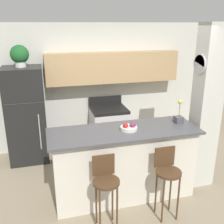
{
  "coord_description": "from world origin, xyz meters",
  "views": [
    {
      "loc": [
        -1.07,
        -3.3,
        2.52
      ],
      "look_at": [
        0.0,
        0.67,
        1.13
      ],
      "focal_mm": 42.0,
      "sensor_mm": 36.0,
      "label": 1
    }
  ],
  "objects_px": {
    "potted_plant_on_fridge": "(20,55)",
    "fruit_bowl": "(129,127)",
    "orchid_vase": "(179,116)",
    "trash_bin": "(61,151)",
    "refrigerator": "(26,115)",
    "bar_stool_right": "(167,173)",
    "stove_range": "(109,129)",
    "bar_stool_left": "(106,183)"
  },
  "relations": [
    {
      "from": "bar_stool_right",
      "to": "bar_stool_left",
      "type": "bearing_deg",
      "value": 180.0
    },
    {
      "from": "potted_plant_on_fridge",
      "to": "fruit_bowl",
      "type": "xyz_separation_m",
      "value": [
        1.49,
        -1.58,
        -0.89
      ]
    },
    {
      "from": "orchid_vase",
      "to": "trash_bin",
      "type": "relative_size",
      "value": 0.97
    },
    {
      "from": "refrigerator",
      "to": "bar_stool_right",
      "type": "height_order",
      "value": "refrigerator"
    },
    {
      "from": "refrigerator",
      "to": "bar_stool_right",
      "type": "bearing_deg",
      "value": -49.42
    },
    {
      "from": "potted_plant_on_fridge",
      "to": "fruit_bowl",
      "type": "relative_size",
      "value": 1.57
    },
    {
      "from": "refrigerator",
      "to": "fruit_bowl",
      "type": "height_order",
      "value": "refrigerator"
    },
    {
      "from": "refrigerator",
      "to": "bar_stool_left",
      "type": "bearing_deg",
      "value": -65.02
    },
    {
      "from": "orchid_vase",
      "to": "trash_bin",
      "type": "xyz_separation_m",
      "value": [
        -1.75,
        1.28,
        -0.99
      ]
    },
    {
      "from": "stove_range",
      "to": "orchid_vase",
      "type": "xyz_separation_m",
      "value": [
        0.72,
        -1.51,
        0.72
      ]
    },
    {
      "from": "orchid_vase",
      "to": "potted_plant_on_fridge",
      "type": "bearing_deg",
      "value": 147.1
    },
    {
      "from": "stove_range",
      "to": "bar_stool_left",
      "type": "bearing_deg",
      "value": -105.38
    },
    {
      "from": "refrigerator",
      "to": "potted_plant_on_fridge",
      "type": "relative_size",
      "value": 4.7
    },
    {
      "from": "stove_range",
      "to": "bar_stool_left",
      "type": "xyz_separation_m",
      "value": [
        -0.59,
        -2.16,
        0.19
      ]
    },
    {
      "from": "potted_plant_on_fridge",
      "to": "orchid_vase",
      "type": "height_order",
      "value": "potted_plant_on_fridge"
    },
    {
      "from": "bar_stool_right",
      "to": "potted_plant_on_fridge",
      "type": "distance_m",
      "value": 3.14
    },
    {
      "from": "potted_plant_on_fridge",
      "to": "orchid_vase",
      "type": "relative_size",
      "value": 1.03
    },
    {
      "from": "bar_stool_right",
      "to": "trash_bin",
      "type": "bearing_deg",
      "value": 123.39
    },
    {
      "from": "refrigerator",
      "to": "trash_bin",
      "type": "distance_m",
      "value": 0.94
    },
    {
      "from": "refrigerator",
      "to": "orchid_vase",
      "type": "height_order",
      "value": "refrigerator"
    },
    {
      "from": "refrigerator",
      "to": "bar_stool_right",
      "type": "xyz_separation_m",
      "value": [
        1.84,
        -2.15,
        -0.25
      ]
    },
    {
      "from": "orchid_vase",
      "to": "trash_bin",
      "type": "bearing_deg",
      "value": 143.85
    },
    {
      "from": "bar_stool_right",
      "to": "potted_plant_on_fridge",
      "type": "xyz_separation_m",
      "value": [
        -1.84,
        2.15,
        1.35
      ]
    },
    {
      "from": "potted_plant_on_fridge",
      "to": "stove_range",
      "type": "bearing_deg",
      "value": 0.3
    },
    {
      "from": "bar_stool_left",
      "to": "bar_stool_right",
      "type": "distance_m",
      "value": 0.84
    },
    {
      "from": "refrigerator",
      "to": "trash_bin",
      "type": "relative_size",
      "value": 4.74
    },
    {
      "from": "bar_stool_right",
      "to": "orchid_vase",
      "type": "xyz_separation_m",
      "value": [
        0.48,
        0.65,
        0.53
      ]
    },
    {
      "from": "bar_stool_left",
      "to": "orchid_vase",
      "type": "bearing_deg",
      "value": 26.19
    },
    {
      "from": "stove_range",
      "to": "bar_stool_right",
      "type": "relative_size",
      "value": 1.09
    },
    {
      "from": "stove_range",
      "to": "potted_plant_on_fridge",
      "type": "xyz_separation_m",
      "value": [
        -1.59,
        -0.01,
        1.54
      ]
    },
    {
      "from": "bar_stool_right",
      "to": "fruit_bowl",
      "type": "distance_m",
      "value": 0.81
    },
    {
      "from": "refrigerator",
      "to": "orchid_vase",
      "type": "relative_size",
      "value": 4.87
    },
    {
      "from": "refrigerator",
      "to": "bar_stool_right",
      "type": "relative_size",
      "value": 1.84
    },
    {
      "from": "bar_stool_right",
      "to": "trash_bin",
      "type": "height_order",
      "value": "bar_stool_right"
    },
    {
      "from": "stove_range",
      "to": "trash_bin",
      "type": "distance_m",
      "value": 1.08
    },
    {
      "from": "orchid_vase",
      "to": "fruit_bowl",
      "type": "distance_m",
      "value": 0.84
    },
    {
      "from": "bar_stool_right",
      "to": "orchid_vase",
      "type": "relative_size",
      "value": 2.65
    },
    {
      "from": "refrigerator",
      "to": "orchid_vase",
      "type": "distance_m",
      "value": 2.77
    },
    {
      "from": "refrigerator",
      "to": "bar_stool_left",
      "type": "height_order",
      "value": "refrigerator"
    },
    {
      "from": "stove_range",
      "to": "fruit_bowl",
      "type": "distance_m",
      "value": 1.73
    },
    {
      "from": "stove_range",
      "to": "orchid_vase",
      "type": "relative_size",
      "value": 2.89
    },
    {
      "from": "potted_plant_on_fridge",
      "to": "orchid_vase",
      "type": "bearing_deg",
      "value": -32.9
    }
  ]
}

